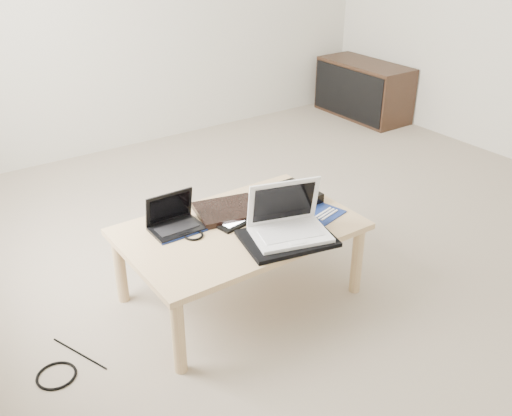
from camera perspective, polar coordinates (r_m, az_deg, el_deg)
ground at (r=3.46m, az=6.06°, el=-2.47°), size 4.00×4.00×0.00m
coffee_table at (r=2.73m, az=-1.65°, el=-2.71°), size 1.10×0.70×0.40m
media_cabinet at (r=5.48m, az=10.64°, el=11.54°), size 0.41×0.90×0.50m
book at (r=2.81m, az=-2.84°, el=-0.26°), size 0.35×0.31×0.03m
netbook at (r=2.69m, az=-8.15°, el=-1.36°), size 0.24×0.17×0.17m
tablet at (r=2.78m, az=-2.18°, el=-0.77°), size 0.30×0.25×0.01m
remote at (r=2.86m, az=-0.44°, el=0.16°), size 0.13×0.25×0.02m
neoprene_sleeve at (r=2.59m, az=3.14°, el=-3.05°), size 0.46×0.37×0.02m
white_laptop at (r=2.59m, az=3.22°, el=-1.52°), size 0.39×0.32×0.24m
motherboard at (r=2.84m, az=5.36°, el=-0.27°), size 0.30×0.34×0.01m
gpu_box at (r=2.96m, az=4.28°, el=1.48°), size 0.14×0.26×0.06m
cable_coil at (r=2.63m, az=-6.25°, el=-2.73°), size 0.10×0.10×0.01m
floor_cable_coil at (r=2.62m, az=-19.33°, el=-15.54°), size 0.18×0.18×0.01m
floor_cable_trail at (r=2.69m, az=-17.24°, el=-13.73°), size 0.13×0.32×0.01m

